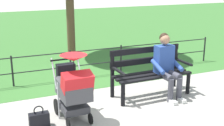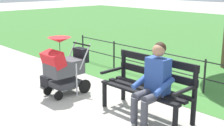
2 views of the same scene
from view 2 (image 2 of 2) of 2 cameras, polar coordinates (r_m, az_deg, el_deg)
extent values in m
plane|color=#ADA89E|center=(5.60, 1.57, -7.90)|extent=(60.00, 60.00, 0.00)
cube|color=black|center=(5.22, 7.31, -4.46)|extent=(1.60, 0.13, 0.04)
cube|color=black|center=(5.09, 6.03, -4.93)|extent=(1.60, 0.13, 0.04)
cube|color=black|center=(4.96, 4.68, -5.42)|extent=(1.60, 0.13, 0.04)
cube|color=black|center=(5.23, 8.07, -1.92)|extent=(1.60, 0.07, 0.12)
cube|color=black|center=(5.17, 8.16, 0.52)|extent=(1.60, 0.07, 0.12)
cylinder|color=black|center=(4.61, 11.57, -10.32)|extent=(0.08, 0.08, 0.45)
cylinder|color=black|center=(4.89, 14.95, -5.87)|extent=(0.08, 0.08, 0.95)
cube|color=black|center=(4.61, 13.25, -4.96)|extent=(0.06, 0.56, 0.04)
cylinder|color=black|center=(5.51, -1.38, -5.77)|extent=(0.08, 0.08, 0.45)
cylinder|color=black|center=(5.75, 2.12, -2.28)|extent=(0.08, 0.08, 0.95)
cube|color=black|center=(5.52, 0.12, -1.33)|extent=(0.06, 0.56, 0.04)
cylinder|color=#42424C|center=(4.70, 7.61, -6.37)|extent=(0.15, 0.40, 0.14)
cylinder|color=#42424C|center=(4.82, 5.75, -5.78)|extent=(0.15, 0.40, 0.14)
cylinder|color=#42424C|center=(4.65, 5.95, -9.71)|extent=(0.11, 0.11, 0.47)
cylinder|color=#42424C|center=(4.77, 4.10, -9.03)|extent=(0.11, 0.11, 0.47)
cube|color=silver|center=(4.80, 3.40, -11.49)|extent=(0.10, 0.22, 0.07)
cube|color=#284793|center=(4.84, 8.43, -2.31)|extent=(0.36, 0.23, 0.56)
cylinder|color=#284793|center=(4.65, 9.62, -4.34)|extent=(0.10, 0.43, 0.23)
cylinder|color=#284793|center=(4.91, 5.49, -3.18)|extent=(0.10, 0.43, 0.23)
sphere|color=#A37556|center=(4.74, 8.61, 2.33)|extent=(0.20, 0.20, 0.20)
sphere|color=black|center=(4.75, 8.84, 2.74)|extent=(0.19, 0.19, 0.19)
cylinder|color=black|center=(6.20, -5.02, -4.33)|extent=(0.03, 0.28, 0.28)
cylinder|color=black|center=(6.55, -7.55, -3.37)|extent=(0.03, 0.28, 0.28)
cylinder|color=black|center=(5.91, -9.80, -5.96)|extent=(0.03, 0.18, 0.18)
cylinder|color=black|center=(6.21, -11.78, -5.03)|extent=(0.03, 0.18, 0.18)
cube|color=#38383D|center=(6.18, -8.55, -3.72)|extent=(0.43, 0.53, 0.12)
cylinder|color=silver|center=(6.02, -6.54, -3.08)|extent=(0.03, 0.03, 0.65)
cylinder|color=silver|center=(6.38, -9.05, -2.16)|extent=(0.03, 0.03, 0.65)
cube|color=#47474C|center=(6.07, -8.82, -0.80)|extent=(0.47, 0.69, 0.28)
cube|color=red|center=(5.89, -10.80, 0.65)|extent=(0.49, 0.31, 0.33)
cylinder|color=black|center=(6.24, -5.65, 3.48)|extent=(0.52, 0.04, 0.03)
cylinder|color=silver|center=(6.04, -5.00, 1.19)|extent=(0.03, 0.30, 0.49)
cylinder|color=silver|center=(6.40, -7.59, 1.87)|extent=(0.03, 0.30, 0.49)
cone|color=red|center=(5.91, -9.66, 4.21)|extent=(0.45, 0.45, 0.10)
cylinder|color=black|center=(5.94, -9.59, 2.50)|extent=(0.01, 0.01, 0.30)
cube|color=black|center=(6.27, -5.75, 1.48)|extent=(0.32, 0.17, 0.28)
cube|color=black|center=(6.66, -11.92, -3.44)|extent=(0.32, 0.14, 0.24)
torus|color=black|center=(6.61, -11.99, -2.04)|extent=(0.16, 0.02, 0.16)
cylinder|color=black|center=(6.38, 16.69, -2.39)|extent=(0.04, 0.04, 0.70)
cylinder|color=black|center=(7.09, 7.61, -0.20)|extent=(0.04, 0.04, 0.70)
cylinder|color=black|center=(7.96, 0.37, 1.56)|extent=(0.04, 0.04, 0.70)
cylinder|color=black|center=(8.94, -5.39, 2.93)|extent=(0.04, 0.04, 0.70)
cylinder|color=black|center=(6.64, 12.04, 1.26)|extent=(6.54, 0.02, 0.02)
cylinder|color=black|center=(6.73, 11.88, -1.65)|extent=(6.54, 0.02, 0.02)
camera|label=1|loc=(6.29, -56.21, 10.22)|focal=48.48mm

